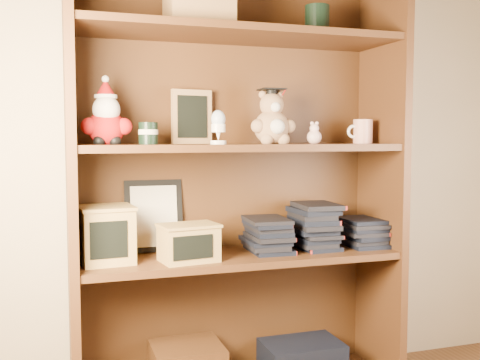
% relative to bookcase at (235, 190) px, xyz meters
% --- Properties ---
extents(bookcase, '(1.20, 0.35, 1.60)m').
position_rel_bookcase_xyz_m(bookcase, '(0.00, 0.00, 0.00)').
color(bookcase, '#4C2C15').
rests_on(bookcase, ground).
extents(shelf_lower, '(1.14, 0.33, 0.02)m').
position_rel_bookcase_xyz_m(shelf_lower, '(0.00, -0.05, -0.24)').
color(shelf_lower, '#4C2C15').
rests_on(shelf_lower, ground).
extents(shelf_upper, '(1.14, 0.33, 0.02)m').
position_rel_bookcase_xyz_m(shelf_upper, '(0.00, -0.05, 0.16)').
color(shelf_upper, '#4C2C15').
rests_on(shelf_upper, ground).
extents(santa_plush, '(0.17, 0.12, 0.24)m').
position_rel_bookcase_xyz_m(santa_plush, '(-0.47, -0.06, 0.26)').
color(santa_plush, '#A50F0F').
rests_on(santa_plush, shelf_upper).
extents(teachers_tin, '(0.07, 0.07, 0.07)m').
position_rel_bookcase_xyz_m(teachers_tin, '(-0.33, -0.05, 0.21)').
color(teachers_tin, black).
rests_on(teachers_tin, shelf_upper).
extents(chalkboard_plaque, '(0.16, 0.10, 0.20)m').
position_rel_bookcase_xyz_m(chalkboard_plaque, '(-0.15, 0.06, 0.27)').
color(chalkboard_plaque, '#9E7547').
rests_on(chalkboard_plaque, shelf_upper).
extents(egg_cup, '(0.06, 0.06, 0.12)m').
position_rel_bookcase_xyz_m(egg_cup, '(-0.10, -0.13, 0.23)').
color(egg_cup, white).
rests_on(egg_cup, shelf_upper).
extents(grad_teddy_bear, '(0.17, 0.15, 0.21)m').
position_rel_bookcase_xyz_m(grad_teddy_bear, '(0.12, -0.06, 0.25)').
color(grad_teddy_bear, '#A17955').
rests_on(grad_teddy_bear, shelf_upper).
extents(pink_figurine, '(0.06, 0.06, 0.09)m').
position_rel_bookcase_xyz_m(pink_figurine, '(0.30, -0.05, 0.20)').
color(pink_figurine, beige).
rests_on(pink_figurine, shelf_upper).
extents(teacher_mug, '(0.10, 0.07, 0.09)m').
position_rel_bookcase_xyz_m(teacher_mug, '(0.50, -0.05, 0.22)').
color(teacher_mug, silver).
rests_on(teacher_mug, shelf_upper).
extents(certificate_frame, '(0.21, 0.05, 0.27)m').
position_rel_bookcase_xyz_m(certificate_frame, '(-0.29, 0.09, -0.10)').
color(certificate_frame, black).
rests_on(certificate_frame, shelf_lower).
extents(treats_box, '(0.19, 0.19, 0.19)m').
position_rel_bookcase_xyz_m(treats_box, '(-0.47, -0.05, -0.13)').
color(treats_box, tan).
rests_on(treats_box, shelf_lower).
extents(pencils_box, '(0.21, 0.17, 0.13)m').
position_rel_bookcase_xyz_m(pencils_box, '(-0.20, -0.12, -0.16)').
color(pencils_box, tan).
rests_on(pencils_box, shelf_lower).
extents(book_stack_left, '(0.14, 0.20, 0.13)m').
position_rel_bookcase_xyz_m(book_stack_left, '(0.11, -0.05, -0.16)').
color(book_stack_left, black).
rests_on(book_stack_left, shelf_lower).
extents(book_stack_mid, '(0.14, 0.20, 0.16)m').
position_rel_bookcase_xyz_m(book_stack_mid, '(0.30, -0.05, -0.15)').
color(book_stack_mid, black).
rests_on(book_stack_mid, shelf_lower).
extents(book_stack_right, '(0.14, 0.20, 0.11)m').
position_rel_bookcase_xyz_m(book_stack_right, '(0.50, -0.05, -0.17)').
color(book_stack_right, black).
rests_on(book_stack_right, shelf_lower).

